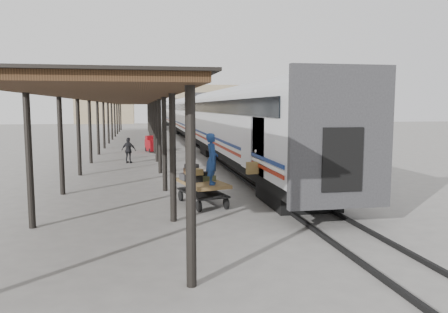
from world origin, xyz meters
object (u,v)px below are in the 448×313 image
porter (212,159)px  pedestrian (129,150)px  luggage_tug (153,144)px  baggage_cart (202,187)px

porter → pedestrian: size_ratio=1.09×
porter → pedestrian: (-3.20, 13.14, -0.93)m
luggage_tug → pedestrian: pedestrian is taller
baggage_cart → luggage_tug: bearing=80.1°
luggage_tug → porter: bearing=-102.5°
baggage_cart → luggage_tug: 19.35m
luggage_tug → pedestrian: bearing=-120.5°
porter → pedestrian: bearing=23.5°
luggage_tug → porter: porter is taller
luggage_tug → porter: size_ratio=0.91×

